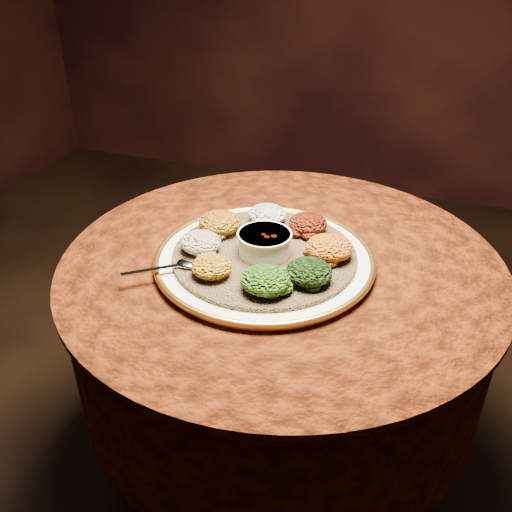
% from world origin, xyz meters
% --- Properties ---
extents(table, '(0.96, 0.96, 0.73)m').
position_xyz_m(table, '(0.00, 0.00, 0.55)').
color(table, black).
rests_on(table, ground).
extents(platter, '(0.51, 0.51, 0.02)m').
position_xyz_m(platter, '(-0.03, -0.03, 0.75)').
color(platter, white).
rests_on(platter, table).
extents(injera, '(0.39, 0.39, 0.01)m').
position_xyz_m(injera, '(-0.03, -0.03, 0.76)').
color(injera, olive).
rests_on(injera, platter).
extents(stew_bowl, '(0.11, 0.11, 0.05)m').
position_xyz_m(stew_bowl, '(-0.03, -0.03, 0.79)').
color(stew_bowl, white).
rests_on(stew_bowl, injera).
extents(spoon, '(0.13, 0.10, 0.01)m').
position_xyz_m(spoon, '(-0.17, -0.14, 0.77)').
color(spoon, silver).
rests_on(spoon, injera).
extents(portion_ayib, '(0.09, 0.08, 0.04)m').
position_xyz_m(portion_ayib, '(-0.07, 0.10, 0.78)').
color(portion_ayib, white).
rests_on(portion_ayib, injera).
extents(portion_kitfo, '(0.09, 0.08, 0.04)m').
position_xyz_m(portion_kitfo, '(0.03, 0.09, 0.78)').
color(portion_kitfo, black).
rests_on(portion_kitfo, injera).
extents(portion_tikil, '(0.10, 0.09, 0.05)m').
position_xyz_m(portion_tikil, '(0.10, -0.00, 0.79)').
color(portion_tikil, '#AB610E').
rests_on(portion_tikil, injera).
extents(portion_gomen, '(0.09, 0.09, 0.04)m').
position_xyz_m(portion_gomen, '(0.09, -0.10, 0.78)').
color(portion_gomen, black).
rests_on(portion_gomen, injera).
extents(portion_mixveg, '(0.10, 0.09, 0.05)m').
position_xyz_m(portion_mixveg, '(0.02, -0.16, 0.79)').
color(portion_mixveg, '#AF260B').
rests_on(portion_mixveg, injera).
extents(portion_kik, '(0.08, 0.08, 0.04)m').
position_xyz_m(portion_kik, '(-0.10, -0.14, 0.78)').
color(portion_kik, '#C06A10').
rests_on(portion_kik, injera).
extents(portion_timatim, '(0.09, 0.08, 0.04)m').
position_xyz_m(portion_timatim, '(-0.16, -0.07, 0.78)').
color(portion_timatim, maroon).
rests_on(portion_timatim, injera).
extents(portion_shiro, '(0.10, 0.09, 0.05)m').
position_xyz_m(portion_shiro, '(-0.15, 0.03, 0.79)').
color(portion_shiro, '#966412').
rests_on(portion_shiro, injera).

